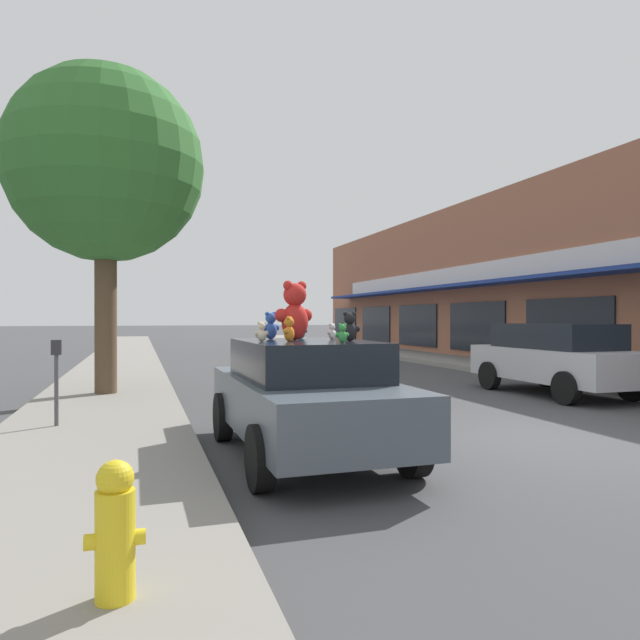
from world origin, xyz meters
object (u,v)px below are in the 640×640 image
(teddy_bear_blue, at_px, (271,326))
(teddy_bear_teal, at_px, (301,330))
(teddy_bear_cream, at_px, (262,332))
(street_tree, at_px, (106,166))
(teddy_bear_black, at_px, (350,327))
(teddy_bear_white, at_px, (332,332))
(plush_art_car, at_px, (305,394))
(fire_hydrant, at_px, (115,530))
(teddy_bear_green, at_px, (342,333))
(parked_car_far_center, at_px, (555,357))
(teddy_bear_orange, at_px, (289,329))
(teddy_bear_giant, at_px, (295,312))
(parking_meter, at_px, (56,371))

(teddy_bear_blue, distance_m, teddy_bear_teal, 0.46)
(teddy_bear_cream, relative_size, street_tree, 0.04)
(teddy_bear_black, height_order, teddy_bear_white, teddy_bear_black)
(plush_art_car, relative_size, fire_hydrant, 5.18)
(teddy_bear_teal, xyz_separation_m, street_tree, (-2.83, 5.22, 3.38))
(teddy_bear_green, distance_m, street_tree, 8.04)
(parked_car_far_center, bearing_deg, street_tree, 167.70)
(teddy_bear_orange, relative_size, parked_car_far_center, 0.07)
(teddy_bear_white, xyz_separation_m, street_tree, (-3.15, 5.63, 3.40))
(teddy_bear_white, bearing_deg, plush_art_car, 5.90)
(teddy_bear_giant, height_order, teddy_bear_white, teddy_bear_giant)
(plush_art_car, distance_m, teddy_bear_black, 1.04)
(teddy_bear_blue, relative_size, fire_hydrant, 0.47)
(parked_car_far_center, distance_m, street_tree, 10.79)
(teddy_bear_black, distance_m, teddy_bear_cream, 1.09)
(teddy_bear_white, relative_size, teddy_bear_cream, 0.89)
(parked_car_far_center, height_order, parking_meter, parked_car_far_center)
(plush_art_car, distance_m, teddy_bear_blue, 1.13)
(teddy_bear_cream, distance_m, parking_meter, 3.56)
(plush_art_car, bearing_deg, teddy_bear_black, -34.12)
(teddy_bear_teal, xyz_separation_m, parked_car_far_center, (6.91, 3.09, -0.72))
(teddy_bear_giant, relative_size, teddy_bear_cream, 3.13)
(parked_car_far_center, distance_m, fire_hydrant, 11.78)
(parked_car_far_center, bearing_deg, teddy_bear_white, -152.03)
(teddy_bear_teal, bearing_deg, teddy_bear_cream, 78.25)
(teddy_bear_black, height_order, street_tree, street_tree)
(teddy_bear_black, bearing_deg, teddy_bear_teal, -59.75)
(teddy_bear_giant, height_order, teddy_bear_green, teddy_bear_giant)
(plush_art_car, height_order, parking_meter, plush_art_car)
(teddy_bear_orange, height_order, teddy_bear_teal, teddy_bear_orange)
(teddy_bear_teal, relative_size, parked_car_far_center, 0.06)
(plush_art_car, xyz_separation_m, teddy_bear_black, (0.48, -0.32, 0.86))
(teddy_bear_black, xyz_separation_m, parking_meter, (-3.66, 2.57, -0.67))
(parking_meter, bearing_deg, teddy_bear_black, -35.09)
(teddy_bear_giant, bearing_deg, teddy_bear_orange, 46.98)
(teddy_bear_orange, xyz_separation_m, teddy_bear_white, (0.73, 0.50, -0.04))
(plush_art_car, height_order, fire_hydrant, plush_art_car)
(teddy_bear_orange, distance_m, street_tree, 7.40)
(plush_art_car, xyz_separation_m, teddy_bear_giant, (-0.07, 0.26, 1.06))
(teddy_bear_giant, relative_size, teddy_bear_white, 3.54)
(parking_meter, bearing_deg, plush_art_car, -35.31)
(teddy_bear_green, bearing_deg, parked_car_far_center, -142.96)
(plush_art_car, xyz_separation_m, fire_hydrant, (-2.15, -3.53, -0.23))
(parking_meter, bearing_deg, teddy_bear_white, -27.92)
(plush_art_car, xyz_separation_m, teddy_bear_green, (0.24, -0.73, 0.79))
(teddy_bear_green, height_order, teddy_bear_cream, teddy_bear_cream)
(teddy_bear_white, xyz_separation_m, teddy_bear_teal, (-0.32, 0.41, 0.02))
(teddy_bear_green, height_order, parked_car_far_center, teddy_bear_green)
(teddy_bear_blue, relative_size, parked_car_far_center, 0.09)
(teddy_bear_teal, bearing_deg, teddy_bear_white, 157.42)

